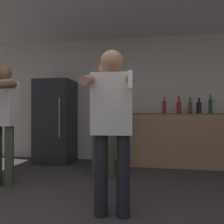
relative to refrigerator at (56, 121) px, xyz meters
The scene contains 11 objects.
wall_back 1.34m from the refrigerator, 16.39° to the left, with size 7.00×0.06×2.55m.
refrigerator is the anchor object (origin of this frame).
counter 2.41m from the refrigerator, ahead, with size 1.73×0.53×0.99m.
bottle_amber_bourbon 2.79m from the refrigerator, ahead, with size 0.09×0.09×0.31m.
bottle_red_label 2.44m from the refrigerator, ahead, with size 0.08×0.08×0.33m.
bottle_green_wine 2.99m from the refrigerator, ahead, with size 0.07×0.07×0.34m.
bottle_clear_vodka 2.17m from the refrigerator, ahead, with size 0.07×0.07×0.31m.
bottle_dark_rum 2.64m from the refrigerator, ahead, with size 0.07×0.07×0.30m.
person_woman_foreground 2.60m from the refrigerator, 54.14° to the right, with size 0.47×0.50×1.60m.
person_man_side 1.54m from the refrigerator, 93.02° to the right, with size 0.47×0.55×1.65m.
person_spectator_back 1.47m from the refrigerator, 35.86° to the right, with size 0.57×0.60×1.77m.
Camera 1 is at (0.66, -1.38, 1.00)m, focal length 35.00 mm.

